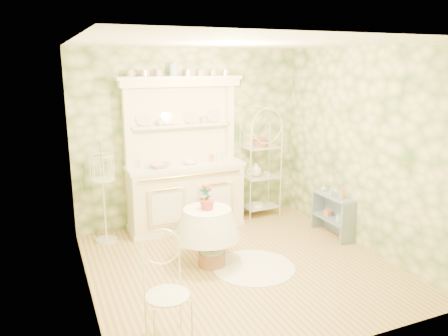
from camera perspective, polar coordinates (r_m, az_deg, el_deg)
name	(u,v)px	position (r m, az deg, el deg)	size (l,w,h in m)	color
floor	(240,265)	(5.62, 2.06, -12.61)	(3.60, 3.60, 0.00)	tan
ceiling	(242,42)	(5.05, 2.33, 16.10)	(3.60, 3.60, 0.00)	white
wall_left	(82,176)	(4.70, -18.06, -0.97)	(3.60, 3.60, 0.00)	beige
wall_right	(362,149)	(6.14, 17.57, 2.36)	(3.60, 3.60, 0.00)	beige
wall_back	(191,137)	(6.81, -4.32, 4.00)	(3.60, 3.60, 0.00)	beige
wall_front	(335,205)	(3.68, 14.29, -4.71)	(3.60, 3.60, 0.00)	beige
kitchen_dresser	(185,155)	(6.52, -5.15, 1.73)	(1.87, 0.61, 2.29)	white
bakers_rack	(260,160)	(7.14, 4.79, 1.03)	(0.58, 0.41, 1.86)	white
side_shelf	(333,216)	(6.62, 14.03, -6.16)	(0.25, 0.67, 0.58)	#768BA3
round_table	(207,240)	(5.58, -2.18, -9.40)	(0.55, 0.55, 0.60)	white
cafe_chair	(168,297)	(4.11, -7.39, -16.42)	(0.39, 0.39, 0.86)	white
birdcage_stand	(104,195)	(6.30, -15.45, -3.38)	(0.33, 0.33, 1.38)	white
floor_basket	(212,258)	(5.59, -1.59, -11.65)	(0.30, 0.30, 0.19)	#98684D
lace_rug	(254,267)	(5.57, 3.90, -12.79)	(1.02, 1.02, 0.01)	white
bowl_floral	(159,167)	(6.34, -8.46, 0.12)	(0.28, 0.28, 0.07)	white
bowl_white	(190,164)	(6.50, -4.49, 0.55)	(0.21, 0.21, 0.07)	white
cup_left	(161,123)	(6.51, -8.25, 5.78)	(0.11, 0.11, 0.09)	white
cup_right	(204,121)	(6.71, -2.68, 6.13)	(0.11, 0.11, 0.10)	white
potted_geranium	(205,198)	(5.41, -2.46, -3.93)	(0.15, 0.10, 0.28)	#3F7238
bottle_amber	(342,194)	(6.36, 15.21, -3.30)	(0.07, 0.07, 0.18)	#CA784C
bottle_blue	(332,194)	(6.45, 13.91, -3.28)	(0.05, 0.05, 0.12)	#82B4CA
bottle_glass	(324,189)	(6.68, 12.88, -2.68)	(0.08, 0.08, 0.10)	silver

